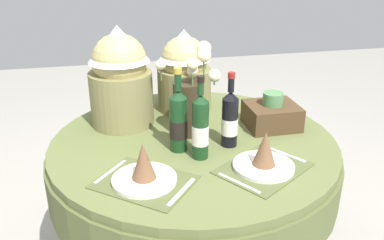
% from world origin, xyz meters
% --- Properties ---
extents(dining_table, '(1.30, 1.30, 0.73)m').
position_xyz_m(dining_table, '(0.00, 0.00, 0.59)').
color(dining_table, '#5B6638').
rests_on(dining_table, ground).
extents(place_setting_left, '(0.43, 0.42, 0.16)m').
position_xyz_m(place_setting_left, '(-0.26, -0.31, 0.77)').
color(place_setting_left, '#4E562F').
rests_on(place_setting_left, dining_table).
extents(place_setting_right, '(0.43, 0.40, 0.16)m').
position_xyz_m(place_setting_right, '(0.21, -0.32, 0.77)').
color(place_setting_right, '#4E562F').
rests_on(place_setting_right, dining_table).
extents(flower_vase, '(0.27, 0.20, 0.41)m').
position_xyz_m(flower_vase, '(-0.00, 0.07, 0.90)').
color(flower_vase, '#332819').
rests_on(flower_vase, dining_table).
extents(wine_bottle_left, '(0.08, 0.08, 0.36)m').
position_xyz_m(wine_bottle_left, '(-0.08, -0.08, 0.86)').
color(wine_bottle_left, '#143819').
rests_on(wine_bottle_left, dining_table).
extents(wine_bottle_right, '(0.07, 0.07, 0.33)m').
position_xyz_m(wine_bottle_right, '(0.14, -0.09, 0.85)').
color(wine_bottle_right, black).
rests_on(wine_bottle_right, dining_table).
extents(wine_bottle_rear, '(0.07, 0.07, 0.35)m').
position_xyz_m(wine_bottle_rear, '(-0.01, -0.17, 0.86)').
color(wine_bottle_rear, '#143819').
rests_on(wine_bottle_rear, dining_table).
extents(gift_tub_back_left, '(0.30, 0.30, 0.48)m').
position_xyz_m(gift_tub_back_left, '(-0.30, 0.25, 0.98)').
color(gift_tub_back_left, olive).
rests_on(gift_tub_back_left, dining_table).
extents(gift_tub_back_centre, '(0.28, 0.28, 0.42)m').
position_xyz_m(gift_tub_back_centre, '(0.04, 0.38, 0.95)').
color(gift_tub_back_centre, olive).
rests_on(gift_tub_back_centre, dining_table).
extents(woven_basket_side_right, '(0.24, 0.21, 0.17)m').
position_xyz_m(woven_basket_side_right, '(0.39, 0.06, 0.79)').
color(woven_basket_side_right, '#47331E').
rests_on(woven_basket_side_right, dining_table).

